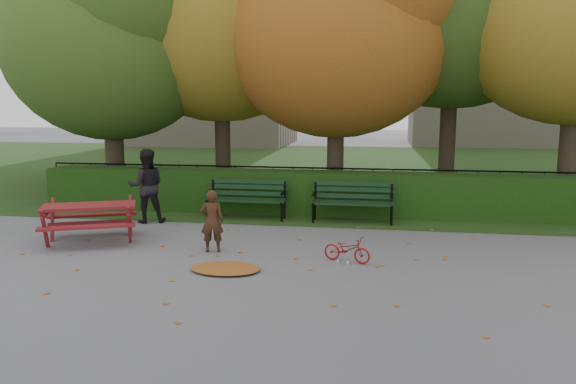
% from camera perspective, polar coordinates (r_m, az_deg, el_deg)
% --- Properties ---
extents(ground, '(90.00, 90.00, 0.00)m').
position_cam_1_polar(ground, '(9.15, -1.61, -7.63)').
color(ground, slate).
rests_on(ground, ground).
extents(grass_strip, '(90.00, 90.00, 0.00)m').
position_cam_1_polar(grass_strip, '(22.81, 5.11, 2.49)').
color(grass_strip, '#213814').
rests_on(grass_strip, ground).
extents(building_left, '(10.00, 7.00, 15.00)m').
position_cam_1_polar(building_left, '(36.53, -8.03, 16.72)').
color(building_left, tan).
rests_on(building_left, ground).
extents(building_right, '(9.00, 6.00, 12.00)m').
position_cam_1_polar(building_right, '(37.29, 19.71, 13.81)').
color(building_right, tan).
rests_on(building_right, ground).
extents(hedge, '(13.00, 0.90, 1.00)m').
position_cam_1_polar(hedge, '(13.37, 2.06, -0.06)').
color(hedge, black).
rests_on(hedge, ground).
extents(iron_fence, '(14.00, 0.04, 1.02)m').
position_cam_1_polar(iron_fence, '(14.15, 2.47, 0.60)').
color(iron_fence, black).
rests_on(iron_fence, ground).
extents(tree_a, '(5.88, 5.60, 7.48)m').
position_cam_1_polar(tree_a, '(15.86, -16.98, 15.58)').
color(tree_a, '#2E2118').
rests_on(tree_a, ground).
extents(tree_c, '(6.30, 6.00, 8.00)m').
position_cam_1_polar(tree_c, '(14.74, 6.30, 17.63)').
color(tree_c, '#2E2118').
rests_on(tree_c, ground).
extents(tree_f, '(6.93, 6.60, 9.19)m').
position_cam_1_polar(tree_f, '(20.12, -17.53, 17.48)').
color(tree_f, '#2E2118').
rests_on(tree_f, ground).
extents(bench_left, '(1.80, 0.57, 0.88)m').
position_cam_1_polar(bench_left, '(12.83, -4.17, -0.38)').
color(bench_left, black).
rests_on(bench_left, ground).
extents(bench_right, '(1.80, 0.57, 0.88)m').
position_cam_1_polar(bench_right, '(12.49, 6.60, -0.68)').
color(bench_right, black).
rests_on(bench_right, ground).
extents(picnic_table, '(2.09, 1.92, 0.82)m').
position_cam_1_polar(picnic_table, '(11.26, -19.52, -2.01)').
color(picnic_table, maroon).
rests_on(picnic_table, ground).
extents(leaf_pile, '(1.33, 1.14, 0.08)m').
position_cam_1_polar(leaf_pile, '(9.00, -6.36, -7.71)').
color(leaf_pile, brown).
rests_on(leaf_pile, ground).
extents(leaf_scatter, '(9.00, 5.70, 0.01)m').
position_cam_1_polar(leaf_scatter, '(9.43, -1.26, -7.07)').
color(leaf_scatter, brown).
rests_on(leaf_scatter, ground).
extents(child, '(0.46, 0.36, 1.12)m').
position_cam_1_polar(child, '(10.01, -7.74, -2.93)').
color(child, '#3C2113').
rests_on(child, ground).
extents(adult, '(0.97, 0.88, 1.63)m').
position_cam_1_polar(adult, '(12.69, -14.18, 0.60)').
color(adult, black).
rests_on(adult, ground).
extents(bicycle, '(0.86, 0.53, 0.43)m').
position_cam_1_polar(bicycle, '(9.43, 6.01, -5.81)').
color(bicycle, maroon).
rests_on(bicycle, ground).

